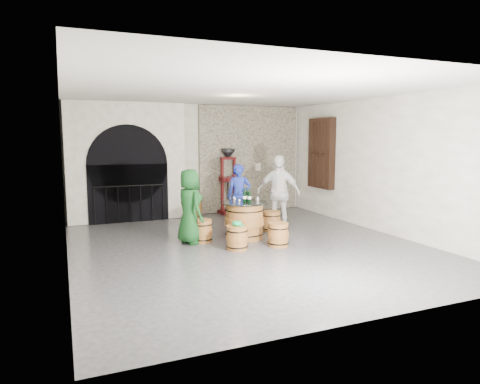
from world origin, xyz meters
name	(u,v)px	position (x,y,z in m)	size (l,w,h in m)	color
ground	(246,245)	(0.00, 0.00, 0.00)	(8.00, 8.00, 0.00)	#303033
wall_back	(192,160)	(0.00, 4.00, 1.60)	(8.00, 8.00, 0.00)	silver
wall_front	(379,193)	(0.00, -4.00, 1.60)	(8.00, 8.00, 0.00)	silver
wall_left	(63,176)	(-3.50, 0.00, 1.60)	(8.00, 8.00, 0.00)	silver
wall_right	(382,165)	(3.50, 0.00, 1.60)	(8.00, 8.00, 0.00)	silver
ceiling	(247,90)	(0.00, 0.00, 3.20)	(8.00, 8.00, 0.00)	beige
stone_facing_panel	(249,159)	(1.80, 3.94, 1.60)	(3.20, 0.12, 3.18)	gray
arched_opening	(127,163)	(-1.90, 3.74, 1.58)	(3.10, 0.60, 3.19)	silver
shuttered_window	(321,153)	(3.38, 2.40, 1.80)	(0.23, 1.10, 2.00)	black
barrel_table	(245,220)	(0.22, 0.61, 0.41)	(1.08, 1.08, 0.83)	#935A2A
barrel_stool_left	(202,231)	(-0.77, 0.64, 0.24)	(0.45, 0.45, 0.49)	#935A2A
barrel_stool_far	(240,219)	(0.49, 1.55, 0.24)	(0.45, 0.45, 0.49)	#935A2A
barrel_stool_right	(272,221)	(1.11, 1.02, 0.24)	(0.45, 0.45, 0.49)	#935A2A
barrel_stool_near_right	(278,235)	(0.59, -0.30, 0.24)	(0.45, 0.45, 0.49)	#935A2A
barrel_stool_near_left	(237,238)	(-0.31, -0.23, 0.24)	(0.45, 0.45, 0.49)	#935A2A
green_cap	(237,224)	(-0.30, -0.23, 0.54)	(0.24, 0.20, 0.11)	#0C8E47
person_green	(190,206)	(-1.04, 0.66, 0.80)	(0.78, 0.51, 1.60)	#113D17
person_blue	(239,196)	(0.52, 1.66, 0.80)	(0.59, 0.38, 1.61)	navy
person_white	(278,193)	(1.34, 1.13, 0.92)	(1.07, 0.45, 1.83)	silver
wine_bottle_left	(245,196)	(0.23, 0.63, 0.96)	(0.08, 0.08, 0.32)	black
wine_bottle_center	(250,196)	(0.31, 0.54, 0.96)	(0.08, 0.08, 0.32)	black
wine_bottle_right	(247,196)	(0.30, 0.67, 0.96)	(0.08, 0.08, 0.32)	black
tasting_glass_a	(239,202)	(0.01, 0.41, 0.88)	(0.05, 0.05, 0.10)	#A65920
tasting_glass_b	(258,199)	(0.53, 0.60, 0.88)	(0.05, 0.05, 0.10)	#A65920
tasting_glass_c	(234,199)	(0.05, 0.82, 0.88)	(0.05, 0.05, 0.10)	#A65920
tasting_glass_d	(245,198)	(0.37, 0.91, 0.88)	(0.05, 0.05, 0.10)	#A65920
tasting_glass_e	(258,201)	(0.43, 0.36, 0.88)	(0.05, 0.05, 0.10)	#A65920
tasting_glass_f	(235,200)	(-0.01, 0.63, 0.88)	(0.05, 0.05, 0.10)	#A65920
side_barrel	(194,208)	(-0.15, 3.33, 0.30)	(0.46, 0.46, 0.61)	#935A2A
corking_press	(228,176)	(1.01, 3.67, 1.12)	(0.82, 0.49, 1.92)	#4C0C0D
control_box	(258,167)	(2.05, 3.86, 1.35)	(0.18, 0.10, 0.22)	silver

